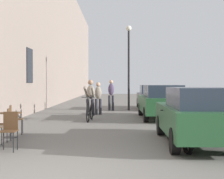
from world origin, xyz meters
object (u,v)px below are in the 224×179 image
at_px(cyclist_on_bicycle, 90,101).
at_px(parked_motorcycle, 179,131).
at_px(cafe_chair_near_toward_street, 9,128).
at_px(cafe_chair_mid_toward_wall, 14,117).
at_px(street_lamp, 129,57).
at_px(parked_car_second, 161,101).
at_px(cafe_chair_mid_toward_street, 6,122).
at_px(cafe_table_mid, 11,119).
at_px(parked_car_third, 152,97).
at_px(parked_car_nearest, 198,115).
at_px(pedestrian_mid, 111,93).
at_px(pedestrian_near, 98,96).

xyz_separation_m(cyclist_on_bicycle, parked_motorcycle, (2.59, -5.79, -0.41)).
bearing_deg(cafe_chair_near_toward_street, cafe_chair_mid_toward_wall, 104.62).
xyz_separation_m(street_lamp, parked_car_second, (1.22, -4.64, -2.34)).
relative_size(cafe_chair_mid_toward_street, street_lamp, 0.18).
distance_m(cafe_chair_near_toward_street, cafe_table_mid, 1.93).
relative_size(cafe_table_mid, parked_car_third, 0.17).
bearing_deg(cyclist_on_bicycle, cafe_chair_near_toward_street, -102.78).
height_order(cafe_chair_mid_toward_wall, parked_car_nearest, parked_car_nearest).
xyz_separation_m(parked_car_nearest, parked_car_third, (0.18, 11.63, 0.00)).
height_order(cafe_table_mid, parked_car_third, parked_car_third).
xyz_separation_m(parked_car_nearest, parked_car_second, (-0.06, 6.03, 0.01)).
relative_size(pedestrian_mid, street_lamp, 0.36).
height_order(cafe_chair_near_toward_street, pedestrian_near, pedestrian_near).
xyz_separation_m(cafe_chair_mid_toward_wall, street_lamp, (3.90, 9.06, 2.59)).
bearing_deg(cafe_chair_near_toward_street, cafe_chair_mid_toward_street, 112.12).
height_order(cafe_table_mid, parked_car_nearest, parked_car_nearest).
bearing_deg(street_lamp, cafe_table_mid, -111.65).
bearing_deg(pedestrian_mid, cafe_chair_mid_toward_street, -105.06).
height_order(pedestrian_mid, parked_car_nearest, pedestrian_mid).
xyz_separation_m(pedestrian_near, parked_car_third, (3.10, 3.63, -0.15)).
bearing_deg(cafe_chair_mid_toward_street, cyclist_on_bicycle, 69.41).
relative_size(cafe_chair_mid_toward_wall, parked_car_second, 0.21).
height_order(cyclist_on_bicycle, street_lamp, street_lamp).
bearing_deg(pedestrian_near, parked_car_third, 49.46).
bearing_deg(parked_car_third, pedestrian_mid, -155.86).
bearing_deg(cafe_chair_mid_toward_wall, cafe_chair_near_toward_street, -75.38).
relative_size(cafe_chair_mid_toward_wall, pedestrian_mid, 0.51).
bearing_deg(parked_motorcycle, parked_car_third, 86.51).
distance_m(cafe_chair_mid_toward_wall, parked_motorcycle, 5.04).
distance_m(cyclist_on_bicycle, street_lamp, 6.02).
bearing_deg(street_lamp, pedestrian_mid, -171.12).
height_order(cafe_chair_mid_toward_wall, parked_car_second, parked_car_second).
bearing_deg(parked_motorcycle, cafe_table_mid, 162.74).
bearing_deg(pedestrian_near, pedestrian_mid, 76.19).
distance_m(cafe_table_mid, pedestrian_near, 7.30).
xyz_separation_m(cafe_chair_mid_toward_street, parked_motorcycle, (4.48, -0.75, -0.11)).
height_order(cafe_table_mid, parked_car_second, parked_car_second).
xyz_separation_m(cafe_table_mid, cafe_chair_mid_toward_wall, (-0.07, 0.57, -0.00)).
bearing_deg(street_lamp, cafe_chair_mid_toward_street, -109.99).
bearing_deg(parked_car_nearest, cafe_chair_mid_toward_wall, 162.66).
bearing_deg(cyclist_on_bicycle, parked_car_second, 11.21).
bearing_deg(parked_motorcycle, pedestrian_mid, 99.15).
bearing_deg(cafe_chair_mid_toward_wall, parked_motorcycle, -23.26).
bearing_deg(cafe_chair_mid_toward_wall, cyclist_on_bicycle, 61.73).
relative_size(pedestrian_mid, parked_car_third, 0.42).
bearing_deg(cafe_table_mid, pedestrian_mid, 73.51).
xyz_separation_m(cafe_chair_mid_toward_wall, parked_car_third, (5.36, 10.01, 0.24)).
height_order(cafe_chair_mid_toward_street, parked_car_second, parked_car_second).
xyz_separation_m(cafe_chair_mid_toward_street, pedestrian_mid, (2.73, 10.14, 0.48)).
bearing_deg(pedestrian_near, street_lamp, 58.52).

